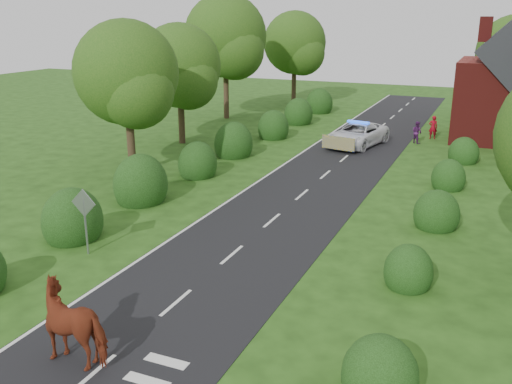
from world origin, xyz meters
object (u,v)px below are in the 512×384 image
at_px(cow, 78,327).
at_px(pedestrian_purple, 417,132).
at_px(pedestrian_red, 433,127).
at_px(road_sign, 84,212).
at_px(police_van, 358,135).

relative_size(cow, pedestrian_purple, 1.62).
distance_m(cow, pedestrian_red, 32.15).
distance_m(pedestrian_red, pedestrian_purple, 2.12).
bearing_deg(pedestrian_red, pedestrian_purple, 50.75).
bearing_deg(cow, road_sign, -146.07).
relative_size(cow, pedestrian_red, 1.49).
relative_size(police_van, pedestrian_purple, 3.92).
xyz_separation_m(cow, police_van, (0.66, 27.36, -0.11)).
height_order(cow, pedestrian_red, cow).
bearing_deg(police_van, cow, -79.19).
height_order(cow, pedestrian_purple, cow).
height_order(pedestrian_red, pedestrian_purple, pedestrian_red).
xyz_separation_m(road_sign, pedestrian_red, (9.25, 26.28, -0.82)).
distance_m(cow, pedestrian_purple, 30.10).
xyz_separation_m(cow, pedestrian_purple, (4.21, 29.81, -0.11)).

